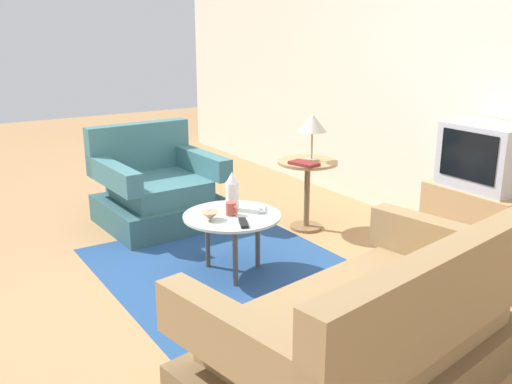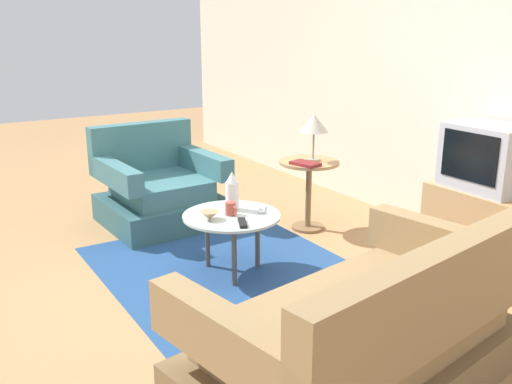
# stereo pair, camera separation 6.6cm
# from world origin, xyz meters

# --- Properties ---
(ground_plane) EXTENTS (16.00, 16.00, 0.00)m
(ground_plane) POSITION_xyz_m (0.00, 0.00, 0.00)
(ground_plane) COLOR #AD7F51
(back_wall) EXTENTS (9.00, 0.12, 2.70)m
(back_wall) POSITION_xyz_m (0.00, 2.23, 1.35)
(back_wall) COLOR beige
(back_wall) RESTS_ON ground
(area_rug) EXTENTS (2.13, 1.71, 0.00)m
(area_rug) POSITION_xyz_m (-0.11, 0.19, 0.00)
(area_rug) COLOR navy
(area_rug) RESTS_ON ground
(armchair) EXTENTS (0.97, 1.01, 0.86)m
(armchair) POSITION_xyz_m (-1.44, 0.18, 0.29)
(armchair) COLOR #325C60
(armchair) RESTS_ON ground
(couch) EXTENTS (1.24, 1.82, 0.85)m
(couch) POSITION_xyz_m (1.43, 0.05, 0.28)
(couch) COLOR brown
(couch) RESTS_ON ground
(coffee_table) EXTENTS (0.69, 0.69, 0.44)m
(coffee_table) POSITION_xyz_m (-0.11, 0.19, 0.40)
(coffee_table) COLOR #B2C6C1
(coffee_table) RESTS_ON ground
(side_table) EXTENTS (0.51, 0.51, 0.61)m
(side_table) POSITION_xyz_m (-0.57, 1.21, 0.44)
(side_table) COLOR tan
(side_table) RESTS_ON ground
(tv_stand) EXTENTS (0.76, 0.47, 0.55)m
(tv_stand) POSITION_xyz_m (0.65, 1.90, 0.28)
(tv_stand) COLOR tan
(tv_stand) RESTS_ON ground
(television) EXTENTS (0.58, 0.44, 0.48)m
(television) POSITION_xyz_m (0.65, 1.92, 0.79)
(television) COLOR #B7B7BC
(television) RESTS_ON tv_stand
(table_lamp) EXTENTS (0.24, 0.24, 0.40)m
(table_lamp) POSITION_xyz_m (-0.56, 1.24, 0.92)
(table_lamp) COLOR #9E937A
(table_lamp) RESTS_ON side_table
(vase) EXTENTS (0.10, 0.10, 0.28)m
(vase) POSITION_xyz_m (-0.21, 0.25, 0.58)
(vase) COLOR white
(vase) RESTS_ON coffee_table
(mug) EXTENTS (0.13, 0.08, 0.09)m
(mug) POSITION_xyz_m (-0.11, 0.18, 0.49)
(mug) COLOR #B74C3D
(mug) RESTS_ON coffee_table
(bowl) EXTENTS (0.13, 0.13, 0.06)m
(bowl) POSITION_xyz_m (-0.10, 0.01, 0.47)
(bowl) COLOR tan
(bowl) RESTS_ON coffee_table
(tv_remote_dark) EXTENTS (0.18, 0.12, 0.02)m
(tv_remote_dark) POSITION_xyz_m (0.10, 0.15, 0.45)
(tv_remote_dark) COLOR black
(tv_remote_dark) RESTS_ON coffee_table
(tv_remote_silver) EXTENTS (0.17, 0.13, 0.02)m
(tv_remote_silver) POSITION_xyz_m (-0.07, 0.42, 0.45)
(tv_remote_silver) COLOR #B2B2B7
(tv_remote_silver) RESTS_ON coffee_table
(book) EXTENTS (0.26, 0.20, 0.03)m
(book) POSITION_xyz_m (-0.47, 1.09, 0.62)
(book) COLOR maroon
(book) RESTS_ON side_table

